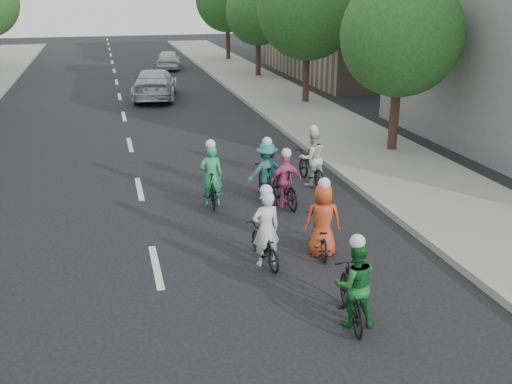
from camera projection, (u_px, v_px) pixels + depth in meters
name	position (u px, v px, depth m)	size (l,w,h in m)	color
ground	(156.00, 267.00, 11.84)	(120.00, 120.00, 0.00)	black
sidewalk_right	(333.00, 130.00, 22.83)	(4.00, 80.00, 0.15)	gray
curb_right	(287.00, 132.00, 22.35)	(0.18, 80.00, 0.18)	#999993
bldg_se	(370.00, 11.00, 36.14)	(10.00, 14.00, 8.00)	gray
tree_r_0	(401.00, 36.00, 18.60)	(4.00, 4.00, 5.97)	black
tree_r_1	(308.00, 8.00, 26.60)	(4.80, 4.80, 6.93)	black
tree_r_2	(258.00, 12.00, 34.96)	(4.00, 4.00, 5.97)	black
tree_r_3	(227.00, 0.00, 42.96)	(4.80, 4.80, 6.93)	black
cyclist_0	(353.00, 290.00, 9.69)	(0.84, 1.74, 1.69)	black
cyclist_1	(321.00, 227.00, 12.25)	(0.87, 1.63, 1.75)	black
cyclist_2	(265.00, 238.00, 11.82)	(0.66, 1.57, 1.77)	black
cyclist_3	(312.00, 164.00, 16.56)	(0.83, 1.84, 1.79)	black
cyclist_4	(211.00, 182.00, 15.02)	(0.63, 1.60, 1.80)	black
cyclist_5	(285.00, 184.00, 14.96)	(0.87, 1.76, 1.59)	black
cyclist_6	(266.00, 176.00, 15.28)	(1.08, 1.69, 1.78)	black
follow_car_lead	(155.00, 84.00, 29.30)	(2.10, 5.17, 1.50)	#BBBBC0
follow_car_trail	(169.00, 59.00, 39.83)	(1.56, 3.87, 1.32)	silver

